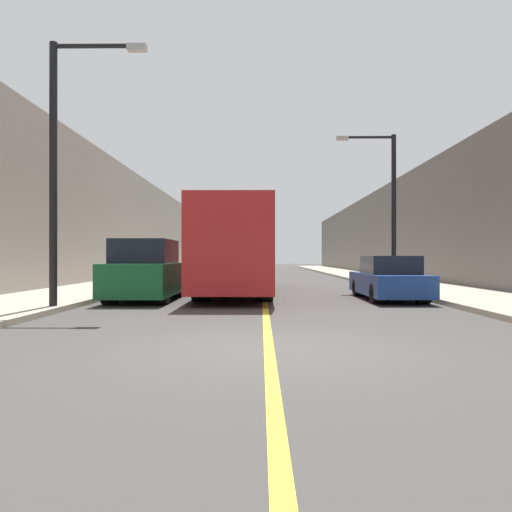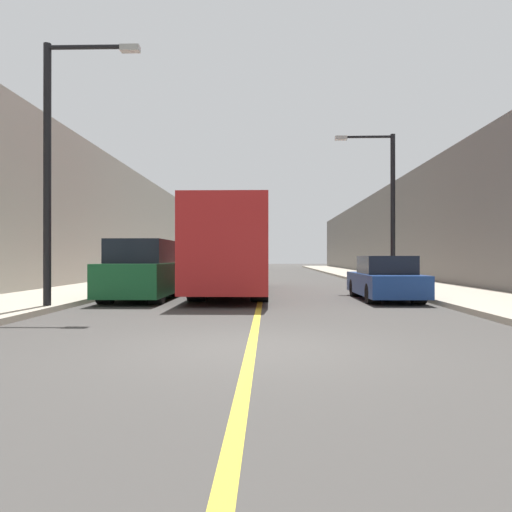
{
  "view_description": "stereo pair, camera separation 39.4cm",
  "coord_description": "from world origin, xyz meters",
  "px_view_note": "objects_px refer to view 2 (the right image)",
  "views": [
    {
      "loc": [
        -0.13,
        -7.68,
        1.41
      ],
      "look_at": [
        -0.37,
        17.6,
        1.47
      ],
      "focal_mm": 35.0,
      "sensor_mm": 36.0,
      "label": 1
    },
    {
      "loc": [
        0.27,
        -7.68,
        1.41
      ],
      "look_at": [
        -0.37,
        17.6,
        1.47
      ],
      "focal_mm": 35.0,
      "sensor_mm": 36.0,
      "label": 2
    }
  ],
  "objects_px": {
    "car_right_near": "(385,280)",
    "street_lamp_left": "(56,155)",
    "street_lamp_right": "(387,199)",
    "parked_suv_left": "(143,272)",
    "bus": "(236,249)"
  },
  "relations": [
    {
      "from": "street_lamp_left",
      "to": "parked_suv_left",
      "type": "bearing_deg",
      "value": 66.87
    },
    {
      "from": "bus",
      "to": "street_lamp_left",
      "type": "relative_size",
      "value": 1.75
    },
    {
      "from": "bus",
      "to": "street_lamp_right",
      "type": "bearing_deg",
      "value": 14.43
    },
    {
      "from": "car_right_near",
      "to": "street_lamp_right",
      "type": "relative_size",
      "value": 0.72
    },
    {
      "from": "car_right_near",
      "to": "street_lamp_left",
      "type": "height_order",
      "value": "street_lamp_left"
    },
    {
      "from": "bus",
      "to": "car_right_near",
      "type": "bearing_deg",
      "value": -30.72
    },
    {
      "from": "parked_suv_left",
      "to": "street_lamp_left",
      "type": "height_order",
      "value": "street_lamp_left"
    },
    {
      "from": "street_lamp_right",
      "to": "parked_suv_left",
      "type": "bearing_deg",
      "value": -151.62
    },
    {
      "from": "parked_suv_left",
      "to": "street_lamp_right",
      "type": "relative_size",
      "value": 0.74
    },
    {
      "from": "bus",
      "to": "street_lamp_right",
      "type": "xyz_separation_m",
      "value": [
        6.3,
        1.62,
        2.14
      ]
    },
    {
      "from": "bus",
      "to": "parked_suv_left",
      "type": "distance_m",
      "value": 4.45
    },
    {
      "from": "parked_suv_left",
      "to": "car_right_near",
      "type": "bearing_deg",
      "value": 1.99
    },
    {
      "from": "car_right_near",
      "to": "street_lamp_left",
      "type": "relative_size",
      "value": 0.68
    },
    {
      "from": "bus",
      "to": "parked_suv_left",
      "type": "height_order",
      "value": "bus"
    },
    {
      "from": "bus",
      "to": "street_lamp_right",
      "type": "height_order",
      "value": "street_lamp_right"
    }
  ]
}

